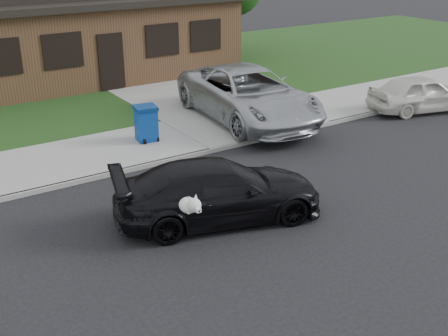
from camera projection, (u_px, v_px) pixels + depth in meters
ground at (143, 243)px, 11.21m from camera, size 120.00×120.00×0.00m
sidewalk at (62, 161)px, 15.05m from camera, size 60.00×3.00×0.12m
curb at (81, 180)px, 13.89m from camera, size 60.00×0.12×0.12m
driveway at (171, 90)px, 21.93m from camera, size 4.50×13.00×0.14m
sedan at (219, 191)px, 11.93m from camera, size 4.81×3.01×1.30m
minivan at (248, 94)px, 17.89m from camera, size 3.32×6.18×1.65m
white_compact at (422, 93)px, 19.28m from camera, size 4.00×2.48×1.27m
recycling_bin at (146, 123)px, 16.23m from camera, size 0.71×0.71×1.03m
house at (73, 24)px, 23.98m from camera, size 12.60×8.60×4.65m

